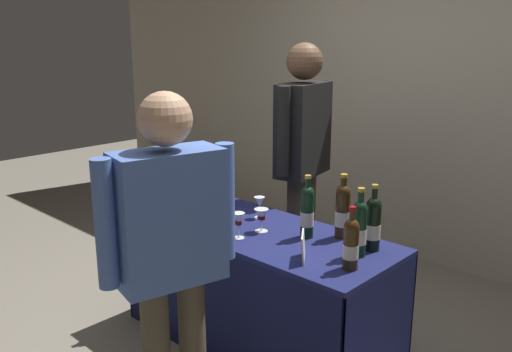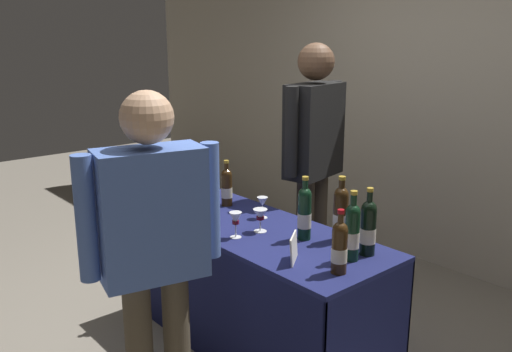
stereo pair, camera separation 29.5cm
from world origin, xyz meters
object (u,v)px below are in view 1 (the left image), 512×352
(featured_wine_bottle, at_px, (158,187))
(taster_foreground_right, at_px, (170,246))
(wine_glass_near_vendor, at_px, (259,203))
(vendor_presenter, at_px, (303,147))
(wine_glass_mid, at_px, (239,220))
(tasting_table, at_px, (256,266))
(wine_glass_near_taster, at_px, (261,216))
(display_bottle_0, at_px, (351,243))

(featured_wine_bottle, bearing_deg, taster_foreground_right, -34.08)
(wine_glass_near_vendor, distance_m, vendor_presenter, 0.64)
(wine_glass_near_vendor, bearing_deg, wine_glass_mid, -65.42)
(tasting_table, height_order, wine_glass_mid, wine_glass_mid)
(wine_glass_mid, distance_m, wine_glass_near_taster, 0.16)
(display_bottle_0, distance_m, vendor_presenter, 1.26)
(wine_glass_mid, relative_size, wine_glass_near_taster, 1.10)
(wine_glass_near_taster, bearing_deg, taster_foreground_right, -74.49)
(display_bottle_0, bearing_deg, wine_glass_near_vendor, 163.18)
(wine_glass_mid, relative_size, vendor_presenter, 0.08)
(wine_glass_near_vendor, relative_size, wine_glass_near_taster, 0.99)
(wine_glass_near_vendor, distance_m, wine_glass_near_taster, 0.23)
(display_bottle_0, distance_m, wine_glass_near_taster, 0.64)
(display_bottle_0, xyz_separation_m, vendor_presenter, (-0.94, 0.82, 0.19))
(vendor_presenter, distance_m, taster_foreground_right, 1.62)
(display_bottle_0, bearing_deg, wine_glass_near_taster, 172.79)
(display_bottle_0, bearing_deg, tasting_table, 171.65)
(featured_wine_bottle, xyz_separation_m, display_bottle_0, (1.33, 0.09, -0.02))
(featured_wine_bottle, distance_m, taster_foreground_right, 1.11)
(vendor_presenter, bearing_deg, tasting_table, 8.05)
(featured_wine_bottle, distance_m, display_bottle_0, 1.34)
(display_bottle_0, xyz_separation_m, taster_foreground_right, (-0.41, -0.71, 0.08))
(tasting_table, relative_size, taster_foreground_right, 1.04)
(tasting_table, relative_size, wine_glass_mid, 11.57)
(wine_glass_near_taster, height_order, vendor_presenter, vendor_presenter)
(featured_wine_bottle, relative_size, taster_foreground_right, 0.22)
(featured_wine_bottle, height_order, wine_glass_near_vendor, featured_wine_bottle)
(tasting_table, xyz_separation_m, featured_wine_bottle, (-0.64, -0.19, 0.38))
(display_bottle_0, relative_size, vendor_presenter, 0.17)
(tasting_table, distance_m, wine_glass_near_vendor, 0.37)
(taster_foreground_right, bearing_deg, vendor_presenter, 32.36)
(featured_wine_bottle, height_order, wine_glass_near_taster, featured_wine_bottle)
(display_bottle_0, xyz_separation_m, wine_glass_near_vendor, (-0.80, 0.24, -0.03))
(taster_foreground_right, bearing_deg, display_bottle_0, -16.85)
(display_bottle_0, relative_size, wine_glass_mid, 2.13)
(tasting_table, height_order, featured_wine_bottle, featured_wine_bottle)
(tasting_table, distance_m, wine_glass_near_taster, 0.33)
(display_bottle_0, relative_size, wine_glass_near_vendor, 2.37)
(wine_glass_mid, bearing_deg, taster_foreground_right, -69.43)
(vendor_presenter, bearing_deg, featured_wine_bottle, -34.33)
(featured_wine_bottle, bearing_deg, tasting_table, 16.38)
(wine_glass_near_taster, bearing_deg, wine_glass_near_vendor, 135.53)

